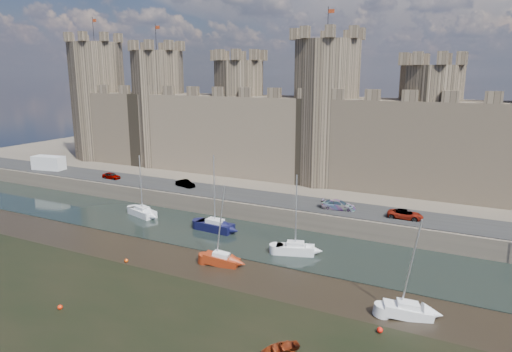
% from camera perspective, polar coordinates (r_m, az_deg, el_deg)
% --- Properties ---
extents(ground, '(160.00, 160.00, 0.00)m').
position_cam_1_polar(ground, '(40.72, -18.29, -18.06)').
color(ground, black).
rests_on(ground, ground).
extents(water_channel, '(160.00, 12.00, 0.08)m').
position_cam_1_polar(water_channel, '(58.18, -1.32, -7.75)').
color(water_channel, black).
rests_on(water_channel, ground).
extents(quay, '(160.00, 60.00, 2.50)m').
position_cam_1_polar(quay, '(89.95, 9.55, 0.29)').
color(quay, '#4C443A').
rests_on(quay, ground).
extents(road, '(160.00, 7.00, 0.10)m').
position_cam_1_polar(road, '(65.95, 2.77, -2.97)').
color(road, black).
rests_on(road, quay).
extents(castle, '(108.50, 11.00, 29.00)m').
position_cam_1_polar(castle, '(77.20, 6.68, 6.18)').
color(castle, '#42382B').
rests_on(castle, quay).
extents(car_0, '(3.49, 1.53, 1.17)m').
position_cam_1_polar(car_0, '(82.47, -17.63, 0.02)').
color(car_0, gray).
rests_on(car_0, quay).
extents(car_1, '(3.81, 2.20, 1.19)m').
position_cam_1_polar(car_1, '(73.89, -8.83, -0.95)').
color(car_1, gray).
rests_on(car_1, quay).
extents(car_2, '(4.75, 2.50, 1.31)m').
position_cam_1_polar(car_2, '(62.14, 10.26, -3.58)').
color(car_2, gray).
rests_on(car_2, quay).
extents(car_3, '(4.36, 2.10, 1.20)m').
position_cam_1_polar(car_3, '(60.31, 18.16, -4.59)').
color(car_3, gray).
rests_on(car_3, quay).
extents(van, '(6.38, 3.40, 2.65)m').
position_cam_1_polar(van, '(94.32, -24.50, 1.48)').
color(van, silver).
rests_on(van, quay).
extents(sailboat_0, '(5.12, 3.19, 8.94)m').
position_cam_1_polar(sailboat_0, '(68.51, -14.01, -4.34)').
color(sailboat_0, silver).
rests_on(sailboat_0, ground).
extents(sailboat_1, '(5.15, 2.24, 10.13)m').
position_cam_1_polar(sailboat_1, '(60.61, -5.14, -6.18)').
color(sailboat_1, black).
rests_on(sailboat_1, ground).
extents(sailboat_2, '(4.64, 2.94, 9.34)m').
position_cam_1_polar(sailboat_2, '(53.17, 4.94, -8.99)').
color(sailboat_2, silver).
rests_on(sailboat_2, ground).
extents(sailboat_4, '(4.07, 2.14, 9.05)m').
position_cam_1_polar(sailboat_4, '(50.48, -4.37, -10.30)').
color(sailboat_4, maroon).
rests_on(sailboat_4, ground).
extents(sailboat_5, '(4.42, 2.84, 8.90)m').
position_cam_1_polar(sailboat_5, '(42.59, 18.41, -15.61)').
color(sailboat_5, silver).
rests_on(sailboat_5, ground).
extents(dinghy_4, '(3.62, 3.54, 0.61)m').
position_cam_1_polar(dinghy_4, '(36.48, 2.97, -20.75)').
color(dinghy_4, maroon).
rests_on(dinghy_4, ground).
extents(buoy_0, '(0.44, 0.44, 0.44)m').
position_cam_1_polar(buoy_0, '(45.34, -23.29, -14.83)').
color(buoy_0, red).
rests_on(buoy_0, ground).
extents(buoy_1, '(0.43, 0.43, 0.43)m').
position_cam_1_polar(buoy_1, '(53.10, -15.91, -10.13)').
color(buoy_1, '#E1450A').
rests_on(buoy_1, ground).
extents(buoy_3, '(0.49, 0.49, 0.49)m').
position_cam_1_polar(buoy_3, '(39.95, 15.22, -18.09)').
color(buoy_3, red).
rests_on(buoy_3, ground).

